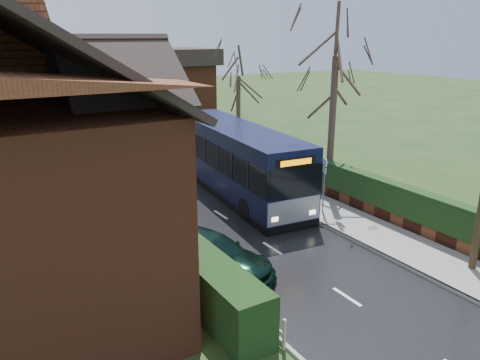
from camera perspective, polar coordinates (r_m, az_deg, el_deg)
ground at (r=16.45m, az=8.02°, el=-10.89°), size 140.00×140.00×0.00m
road at (r=24.33m, az=-6.94°, el=-1.29°), size 6.00×100.00×0.02m
pavement at (r=26.25m, az=1.51°, el=0.37°), size 2.50×100.00×0.14m
kerb_right at (r=25.65m, az=-0.75°, el=-0.04°), size 0.12×100.00×0.14m
kerb_left at (r=23.32m, az=-13.78°, el=-2.41°), size 0.12×100.00×0.10m
front_hedge at (r=18.35m, az=-11.60°, el=-5.23°), size 1.20×16.00×1.60m
picket_fence at (r=18.72m, az=-9.38°, el=-5.80°), size 0.10×16.00×0.90m
right_wall_hedge at (r=26.83m, az=4.31°, el=2.81°), size 0.60×50.00×1.80m
bus at (r=23.44m, az=-0.55°, el=2.42°), size 3.66×11.44×3.42m
car_silver at (r=20.31m, az=-10.45°, el=-3.07°), size 1.98×4.48×1.50m
car_green at (r=15.84m, az=-3.74°, el=-9.12°), size 3.63×5.12×1.38m
car_distant at (r=56.64m, az=-21.24°, el=9.04°), size 2.25×4.27×1.34m
bus_stop_sign at (r=20.88m, az=10.23°, el=0.30°), size 0.21×0.38×2.60m
tree_right_near at (r=22.74m, az=11.69°, el=15.70°), size 4.47×4.47×9.66m
tree_right_far at (r=29.85m, az=-0.21°, el=13.25°), size 3.88×3.88×7.49m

